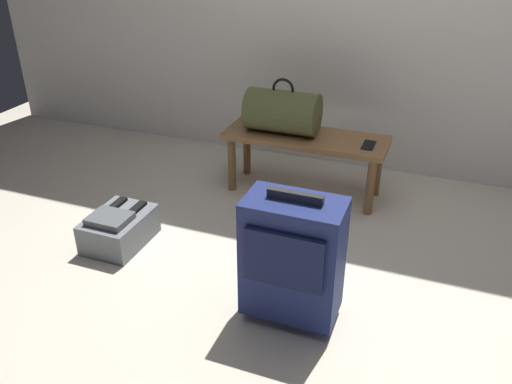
{
  "coord_description": "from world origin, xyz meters",
  "views": [
    {
      "loc": [
        0.45,
        -1.86,
        1.59
      ],
      "look_at": [
        -0.44,
        0.47,
        0.25
      ],
      "focal_mm": 36.55,
      "sensor_mm": 36.0,
      "label": 1
    }
  ],
  "objects_px": {
    "duffel_bag_olive": "(283,112)",
    "cell_phone": "(369,145)",
    "suitcase_upright_navy": "(292,257)",
    "bench": "(305,144)",
    "backpack_navy": "(281,219)",
    "backpack_grey": "(119,228)"
  },
  "relations": [
    {
      "from": "duffel_bag_olive",
      "to": "cell_phone",
      "type": "bearing_deg",
      "value": -3.22
    },
    {
      "from": "duffel_bag_olive",
      "to": "suitcase_upright_navy",
      "type": "xyz_separation_m",
      "value": [
        0.43,
        -1.16,
        -0.2
      ]
    },
    {
      "from": "bench",
      "to": "duffel_bag_olive",
      "type": "height_order",
      "value": "duffel_bag_olive"
    },
    {
      "from": "cell_phone",
      "to": "backpack_navy",
      "type": "relative_size",
      "value": 0.38
    },
    {
      "from": "duffel_bag_olive",
      "to": "backpack_grey",
      "type": "relative_size",
      "value": 1.16
    },
    {
      "from": "suitcase_upright_navy",
      "to": "backpack_navy",
      "type": "distance_m",
      "value": 0.72
    },
    {
      "from": "bench",
      "to": "cell_phone",
      "type": "bearing_deg",
      "value": -4.46
    },
    {
      "from": "cell_phone",
      "to": "suitcase_upright_navy",
      "type": "relative_size",
      "value": 0.23
    },
    {
      "from": "bench",
      "to": "cell_phone",
      "type": "distance_m",
      "value": 0.4
    },
    {
      "from": "cell_phone",
      "to": "suitcase_upright_navy",
      "type": "distance_m",
      "value": 1.14
    },
    {
      "from": "bench",
      "to": "backpack_grey",
      "type": "relative_size",
      "value": 2.63
    },
    {
      "from": "duffel_bag_olive",
      "to": "backpack_navy",
      "type": "bearing_deg",
      "value": -71.76
    },
    {
      "from": "backpack_grey",
      "to": "suitcase_upright_navy",
      "type": "bearing_deg",
      "value": -12.74
    },
    {
      "from": "cell_phone",
      "to": "backpack_grey",
      "type": "height_order",
      "value": "cell_phone"
    },
    {
      "from": "duffel_bag_olive",
      "to": "backpack_navy",
      "type": "height_order",
      "value": "duffel_bag_olive"
    },
    {
      "from": "bench",
      "to": "cell_phone",
      "type": "xyz_separation_m",
      "value": [
        0.39,
        -0.03,
        0.06
      ]
    },
    {
      "from": "suitcase_upright_navy",
      "to": "backpack_navy",
      "type": "bearing_deg",
      "value": 112.22
    },
    {
      "from": "suitcase_upright_navy",
      "to": "backpack_navy",
      "type": "relative_size",
      "value": 1.65
    },
    {
      "from": "suitcase_upright_navy",
      "to": "backpack_navy",
      "type": "height_order",
      "value": "suitcase_upright_navy"
    },
    {
      "from": "bench",
      "to": "backpack_navy",
      "type": "distance_m",
      "value": 0.58
    },
    {
      "from": "cell_phone",
      "to": "bench",
      "type": "bearing_deg",
      "value": 175.54
    },
    {
      "from": "duffel_bag_olive",
      "to": "cell_phone",
      "type": "xyz_separation_m",
      "value": [
        0.54,
        -0.03,
        -0.13
      ]
    }
  ]
}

